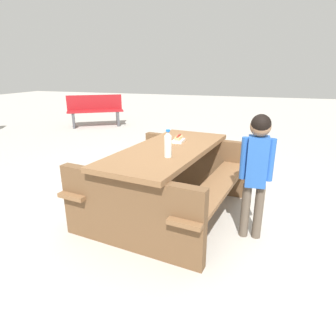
{
  "coord_description": "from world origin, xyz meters",
  "views": [
    {
      "loc": [
        -2.8,
        -0.92,
        1.54
      ],
      "look_at": [
        0.0,
        0.0,
        0.52
      ],
      "focal_mm": 30.96,
      "sensor_mm": 36.0,
      "label": 1
    }
  ],
  "objects_px": {
    "hotdog_tray": "(179,139)",
    "park_bench_near": "(95,110)",
    "picnic_table": "(168,175)",
    "soda_bottle": "(168,145)",
    "child_in_coat": "(257,162)"
  },
  "relations": [
    {
      "from": "hotdog_tray",
      "to": "child_in_coat",
      "type": "relative_size",
      "value": 0.15
    },
    {
      "from": "picnic_table",
      "to": "hotdog_tray",
      "type": "xyz_separation_m",
      "value": [
        0.28,
        -0.04,
        0.34
      ]
    },
    {
      "from": "hotdog_tray",
      "to": "park_bench_near",
      "type": "bearing_deg",
      "value": 41.63
    },
    {
      "from": "picnic_table",
      "to": "soda_bottle",
      "type": "height_order",
      "value": "soda_bottle"
    },
    {
      "from": "picnic_table",
      "to": "park_bench_near",
      "type": "bearing_deg",
      "value": 39.45
    },
    {
      "from": "picnic_table",
      "to": "soda_bottle",
      "type": "relative_size",
      "value": 7.57
    },
    {
      "from": "soda_bottle",
      "to": "child_in_coat",
      "type": "xyz_separation_m",
      "value": [
        0.09,
        -0.8,
        -0.12
      ]
    },
    {
      "from": "soda_bottle",
      "to": "park_bench_near",
      "type": "bearing_deg",
      "value": 38.26
    },
    {
      "from": "picnic_table",
      "to": "soda_bottle",
      "type": "bearing_deg",
      "value": -161.98
    },
    {
      "from": "picnic_table",
      "to": "soda_bottle",
      "type": "xyz_separation_m",
      "value": [
        -0.32,
        -0.1,
        0.43
      ]
    },
    {
      "from": "park_bench_near",
      "to": "child_in_coat",
      "type": "bearing_deg",
      "value": -135.57
    },
    {
      "from": "soda_bottle",
      "to": "park_bench_near",
      "type": "height_order",
      "value": "soda_bottle"
    },
    {
      "from": "child_in_coat",
      "to": "hotdog_tray",
      "type": "bearing_deg",
      "value": 59.52
    },
    {
      "from": "soda_bottle",
      "to": "child_in_coat",
      "type": "relative_size",
      "value": 0.22
    },
    {
      "from": "hotdog_tray",
      "to": "soda_bottle",
      "type": "bearing_deg",
      "value": -173.45
    }
  ]
}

